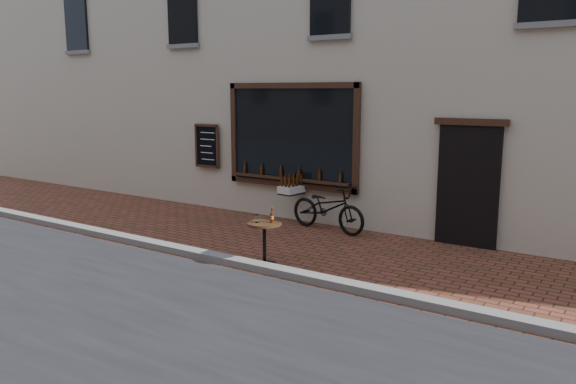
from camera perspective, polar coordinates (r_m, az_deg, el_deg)
The scene contains 4 objects.
ground at distance 8.61m, azimuth -1.68°, elevation -8.75°, with size 90.00×90.00×0.00m, color #54301B.
kerb at distance 8.74m, azimuth -0.92°, elevation -8.03°, with size 90.00×0.25×0.12m, color slate.
cargo_bicycle at distance 11.37m, azimuth 3.93°, elevation -1.55°, with size 2.13×0.89×1.01m.
bistro_table at distance 9.06m, azimuth -2.40°, elevation -4.38°, with size 0.56×0.56×0.97m.
Camera 1 is at (4.71, -6.64, 2.81)m, focal length 35.00 mm.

